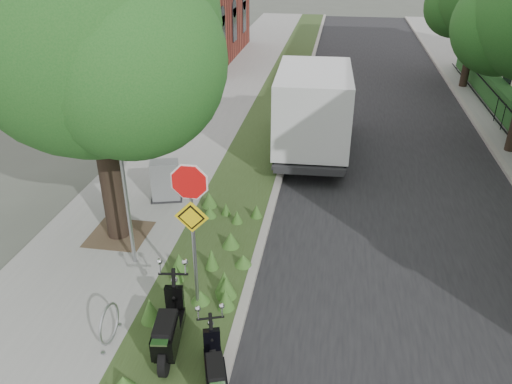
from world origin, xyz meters
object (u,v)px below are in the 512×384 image
scooter_near (168,334)px  box_truck (313,106)px  sign_assembly (191,209)px  scooter_far (215,375)px  utility_cabinet (165,181)px

scooter_near → box_truck: box_truck is taller
scooter_near → sign_assembly: bearing=83.6°
scooter_far → box_truck: 10.47m
sign_assembly → scooter_near: 2.22m
scooter_far → box_truck: box_truck is taller
scooter_far → utility_cabinet: size_ratio=1.34×
sign_assembly → scooter_near: size_ratio=1.75×
sign_assembly → utility_cabinet: bearing=115.9°
box_truck → utility_cabinet: (-3.73, -4.20, -0.98)m
sign_assembly → utility_cabinet: sign_assembly is taller
scooter_near → utility_cabinet: (-1.88, 5.49, 0.12)m
scooter_far → box_truck: bearing=85.3°
utility_cabinet → scooter_near: bearing=-71.1°
sign_assembly → scooter_far: 2.85m
sign_assembly → box_truck: bearing=78.5°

